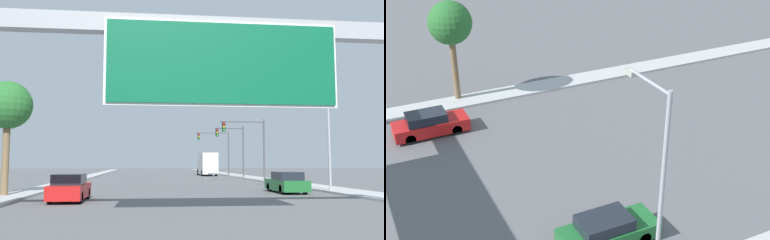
{
  "view_description": "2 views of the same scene",
  "coord_description": "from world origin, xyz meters",
  "views": [
    {
      "loc": [
        -2.98,
        1.95,
        2.14
      ],
      "look_at": [
        0.0,
        28.32,
        4.75
      ],
      "focal_mm": 40.0,
      "sensor_mm": 36.0,
      "label": 1
    },
    {
      "loc": [
        23.63,
        21.59,
        16.0
      ],
      "look_at": [
        0.91,
        32.73,
        3.15
      ],
      "focal_mm": 50.0,
      "sensor_mm": 36.0,
      "label": 2
    }
  ],
  "objects": [
    {
      "name": "traffic_light_mid_block",
      "position": [
        9.1,
        58.0,
        4.59
      ],
      "size": [
        3.95,
        0.32,
        6.93
      ],
      "color": "#4C4C4F",
      "rests_on": "ground"
    },
    {
      "name": "car_far_center",
      "position": [
        -7.0,
        26.3,
        0.7
      ],
      "size": [
        1.76,
        4.59,
        1.49
      ],
      "color": "red",
      "rests_on": "ground"
    },
    {
      "name": "traffic_light_far_intersection",
      "position": [
        8.67,
        68.0,
        4.74
      ],
      "size": [
        5.23,
        0.32,
        6.99
      ],
      "color": "#4C4C4F",
      "rests_on": "ground"
    },
    {
      "name": "sign_gantry",
      "position": [
        0.0,
        17.87,
        6.28
      ],
      "size": [
        20.32,
        0.73,
        7.73
      ],
      "color": "#9EA0A5",
      "rests_on": "ground"
    },
    {
      "name": "car_mid_center",
      "position": [
        7.0,
        31.21,
        0.69
      ],
      "size": [
        1.83,
        4.54,
        1.46
      ],
      "color": "#1E662D",
      "rests_on": "ground"
    },
    {
      "name": "sidewalk_right",
      "position": [
        11.25,
        60.0,
        0.07
      ],
      "size": [
        3.0,
        120.0,
        0.15
      ],
      "color": "#BABABA",
      "rests_on": "ground"
    },
    {
      "name": "street_lamp_right",
      "position": [
        9.98,
        31.54,
        5.24
      ],
      "size": [
        2.95,
        0.28,
        8.82
      ],
      "color": "#9EA0A5",
      "rests_on": "ground"
    },
    {
      "name": "traffic_light_near_intersection",
      "position": [
        8.73,
        48.0,
        4.65
      ],
      "size": [
        5.01,
        0.32,
        6.88
      ],
      "color": "#4C4C4F",
      "rests_on": "ground"
    },
    {
      "name": "truck_box_primary",
      "position": [
        7.0,
        68.91,
        1.79
      ],
      "size": [
        2.39,
        7.55,
        3.55
      ],
      "color": "white",
      "rests_on": "ground"
    },
    {
      "name": "palm_tree_background",
      "position": [
        -11.35,
        29.19,
        5.54
      ],
      "size": [
        2.97,
        2.97,
        7.13
      ],
      "color": "brown",
      "rests_on": "ground"
    },
    {
      "name": "median_strip_left",
      "position": [
        -10.75,
        60.0,
        0.07
      ],
      "size": [
        2.0,
        120.0,
        0.15
      ],
      "color": "#BABABA",
      "rests_on": "ground"
    }
  ]
}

